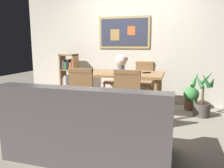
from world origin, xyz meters
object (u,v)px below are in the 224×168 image
object	(u,v)px
bookshelf	(69,78)
flower_vase	(121,62)
leather_couch	(89,130)
potted_palm	(202,100)
potted_ivy	(191,98)
dining_chair_far_left	(115,77)
dining_chair_far_right	(143,79)
dining_chair_near_right	(128,95)
dining_chair_near_left	(84,92)
dining_table	(120,78)
tv_remote	(147,72)

from	to	relation	value
bookshelf	flower_vase	size ratio (longest dim) A/B	3.23
leather_couch	flower_vase	xyz separation A→B (m)	(-0.05, 1.68, 0.64)
potted_palm	potted_ivy	bearing A→B (deg)	112.68
dining_chair_far_left	bookshelf	world-z (taller)	bookshelf
dining_chair_far_right	potted_ivy	bearing A→B (deg)	-11.71
dining_chair_near_right	dining_chair_far_right	bearing A→B (deg)	90.33
dining_chair_near_right	potted_ivy	xyz separation A→B (m)	(0.97, 1.36, -0.30)
dining_chair_near_left	dining_chair_far_right	bearing A→B (deg)	65.85
dining_chair_near_right	dining_chair_far_right	xyz separation A→B (m)	(-0.01, 1.57, 0.00)
dining_table	flower_vase	bearing A→B (deg)	-34.84
flower_vase	dining_chair_near_left	bearing A→B (deg)	-118.07
dining_chair_far_left	potted_palm	size ratio (longest dim) A/B	1.11
dining_chair_far_left	leather_couch	world-z (taller)	dining_chair_far_left
leather_couch	flower_vase	size ratio (longest dim) A/B	5.52
dining_table	bookshelf	bearing A→B (deg)	155.19
bookshelf	dining_chair_far_left	bearing A→B (deg)	10.77
bookshelf	flower_vase	world-z (taller)	flower_vase
dining_chair_far_left	potted_palm	distance (m)	1.91
bookshelf	dining_chair_near_right	bearing A→B (deg)	-39.93
dining_chair_far_right	potted_palm	distance (m)	1.30
dining_chair_far_right	flower_vase	bearing A→B (deg)	-110.14
dining_chair_far_right	bookshelf	distance (m)	1.69
dining_chair_near_right	leather_couch	distance (m)	0.98
dining_chair_far_left	bookshelf	distance (m)	1.05
dining_chair_far_right	bookshelf	size ratio (longest dim) A/B	0.86
dining_table	bookshelf	size ratio (longest dim) A/B	1.50
leather_couch	bookshelf	bearing A→B (deg)	121.74
dining_chair_far_left	potted_ivy	xyz separation A→B (m)	(1.63, -0.25, -0.30)
leather_couch	flower_vase	distance (m)	1.80
dining_chair_near_left	tv_remote	bearing A→B (deg)	44.90
dining_table	dining_chair_near_right	distance (m)	0.87
dining_chair_far_left	tv_remote	size ratio (longest dim) A/B	6.34
dining_table	flower_vase	xyz separation A→B (m)	(0.04, -0.03, 0.29)
dining_chair_near_right	flower_vase	distance (m)	0.92
dining_chair_near_left	potted_ivy	bearing A→B (deg)	39.14
flower_vase	tv_remote	distance (m)	0.49
dining_chair_near_right	dining_chair_far_right	size ratio (longest dim) A/B	1.00
leather_couch	potted_palm	size ratio (longest dim) A/B	2.19
dining_chair_near_left	leather_couch	world-z (taller)	dining_chair_near_left
dining_chair_far_left	dining_table	bearing A→B (deg)	-68.59
dining_chair_far_right	potted_palm	size ratio (longest dim) A/B	1.11
flower_vase	tv_remote	size ratio (longest dim) A/B	2.27
flower_vase	tv_remote	xyz separation A→B (m)	(0.45, 0.09, -0.18)
dining_chair_near_left	potted_palm	bearing A→B (deg)	28.05
potted_ivy	potted_palm	size ratio (longest dim) A/B	0.58
leather_couch	potted_ivy	bearing A→B (deg)	61.91
dining_chair_far_right	potted_palm	bearing A→B (deg)	-27.35
dining_chair_far_left	potted_palm	world-z (taller)	dining_chair_far_left
tv_remote	dining_chair_far_left	bearing A→B (deg)	136.76
dining_chair_far_left	flower_vase	size ratio (longest dim) A/B	2.79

